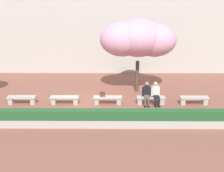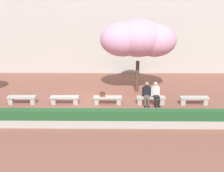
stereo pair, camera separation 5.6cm
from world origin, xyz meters
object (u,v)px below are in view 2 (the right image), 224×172
object	(u,v)px
stone_bench_center	(65,99)
stone_bench_east_end	(151,99)
stone_bench_far_east	(194,99)
cherry_tree_main	(138,39)
handbag	(102,94)
person_seated_right	(156,93)
stone_bench_near_west	(22,99)
stone_bench_near_east	(108,99)
person_seated_left	(147,93)

from	to	relation	value
stone_bench_center	stone_bench_east_end	bearing A→B (deg)	0.00
stone_bench_far_east	cherry_tree_main	bearing A→B (deg)	143.06
handbag	stone_bench_east_end	bearing A→B (deg)	0.51
person_seated_right	cherry_tree_main	xyz separation A→B (m)	(-0.86, 2.31, 2.67)
stone_bench_near_west	cherry_tree_main	size ratio (longest dim) A/B	0.34
stone_bench_near_west	stone_bench_near_east	distance (m)	4.80
stone_bench_east_end	cherry_tree_main	bearing A→B (deg)	105.05
stone_bench_near_west	stone_bench_center	world-z (taller)	same
handbag	stone_bench_near_east	bearing A→B (deg)	4.69
stone_bench_near_west	stone_bench_east_end	distance (m)	7.20
stone_bench_near_west	person_seated_right	distance (m)	7.46
stone_bench_east_end	person_seated_left	world-z (taller)	person_seated_left
stone_bench_near_west	person_seated_right	xyz separation A→B (m)	(7.45, -0.05, 0.40)
stone_bench_east_end	handbag	size ratio (longest dim) A/B	4.66
stone_bench_far_east	person_seated_right	size ratio (longest dim) A/B	1.22
stone_bench_near_east	stone_bench_east_end	size ratio (longest dim) A/B	1.00
person_seated_right	stone_bench_near_east	bearing A→B (deg)	178.86
person_seated_right	handbag	bearing A→B (deg)	179.44
stone_bench_near_west	person_seated_left	size ratio (longest dim) A/B	1.22
stone_bench_east_end	stone_bench_far_east	distance (m)	2.40
stone_bench_east_end	person_seated_right	distance (m)	0.48
stone_bench_near_east	stone_bench_center	bearing A→B (deg)	180.00
stone_bench_near_west	stone_bench_center	xyz separation A→B (m)	(2.40, 0.00, 0.00)
stone_bench_center	person_seated_right	size ratio (longest dim) A/B	1.22
stone_bench_center	stone_bench_near_east	distance (m)	2.40
stone_bench_east_end	handbag	bearing A→B (deg)	-179.49
stone_bench_near_east	stone_bench_far_east	world-z (taller)	same
stone_bench_center	person_seated_right	distance (m)	5.07
stone_bench_near_west	handbag	bearing A→B (deg)	-0.30
stone_bench_near_west	stone_bench_east_end	size ratio (longest dim) A/B	1.00
stone_bench_near_west	person_seated_left	distance (m)	6.97
stone_bench_east_end	stone_bench_far_east	world-z (taller)	same
stone_bench_near_west	handbag	xyz separation A→B (m)	(4.51, -0.02, 0.28)
stone_bench_far_east	cherry_tree_main	world-z (taller)	cherry_tree_main
stone_bench_center	cherry_tree_main	distance (m)	5.67
person_seated_left	stone_bench_far_east	bearing A→B (deg)	1.16
stone_bench_near_west	cherry_tree_main	bearing A→B (deg)	18.93
stone_bench_far_east	person_seated_right	xyz separation A→B (m)	(-2.15, -0.05, 0.40)
stone_bench_far_east	cherry_tree_main	distance (m)	4.86
person_seated_right	person_seated_left	bearing A→B (deg)	-179.91
stone_bench_center	stone_bench_near_east	bearing A→B (deg)	0.00
stone_bench_near_east	stone_bench_far_east	bearing A→B (deg)	0.00
stone_bench_center	stone_bench_east_end	xyz separation A→B (m)	(4.80, 0.00, 0.00)
stone_bench_near_west	stone_bench_far_east	world-z (taller)	same
person_seated_left	handbag	xyz separation A→B (m)	(-2.45, 0.03, -0.12)
person_seated_left	cherry_tree_main	xyz separation A→B (m)	(-0.36, 2.32, 2.67)
stone_bench_near_east	person_seated_left	xyz separation A→B (m)	(2.16, -0.05, 0.40)
stone_bench_near_east	person_seated_left	distance (m)	2.19
stone_bench_near_west	person_seated_right	bearing A→B (deg)	-0.40
stone_bench_east_end	person_seated_left	size ratio (longest dim) A/B	1.22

